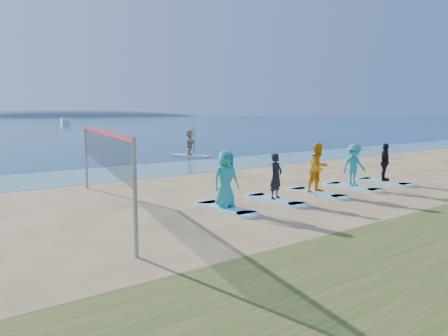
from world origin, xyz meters
TOP-DOWN VIEW (x-y plane):
  - ground at (0.00, 0.00)m, footprint 600.00×600.00m
  - shallow_water at (0.00, 10.50)m, footprint 600.00×600.00m
  - island_ridge at (95.00, 300.00)m, footprint 220.00×56.00m
  - volleyball_net at (-5.29, 2.70)m, footprint 2.25×8.83m
  - paddleboard at (5.83, 15.13)m, footprint 1.53×3.07m
  - paddleboarder at (5.83, 15.13)m, footprint 1.09×1.64m
  - boat_offshore_b at (25.08, 102.85)m, footprint 2.73×5.38m
  - surfboard_0 at (-2.18, 0.74)m, footprint 0.70×2.20m
  - student_0 at (-2.18, 0.74)m, footprint 0.89×0.61m
  - surfboard_1 at (-0.05, 0.74)m, footprint 0.70×2.20m
  - student_1 at (-0.05, 0.74)m, footprint 0.63×0.50m
  - surfboard_2 at (2.08, 0.74)m, footprint 0.70×2.20m
  - student_2 at (2.08, 0.74)m, footprint 0.93×0.76m
  - surfboard_3 at (4.21, 0.74)m, footprint 0.70×2.20m
  - student_3 at (4.21, 0.74)m, footprint 1.18×0.84m
  - surfboard_4 at (6.34, 0.74)m, footprint 0.70×2.20m
  - student_4 at (6.34, 0.74)m, footprint 1.01×0.68m

SIDE VIEW (x-z plane):
  - ground at x=0.00m, z-range 0.00..0.00m
  - island_ridge at x=95.00m, z-range -9.00..9.00m
  - boat_offshore_b at x=25.08m, z-range -0.76..0.76m
  - shallow_water at x=0.00m, z-range 0.01..0.01m
  - surfboard_0 at x=-2.18m, z-range 0.00..0.09m
  - surfboard_1 at x=-0.05m, z-range 0.00..0.09m
  - surfboard_2 at x=2.08m, z-range 0.00..0.09m
  - surfboard_3 at x=4.21m, z-range 0.00..0.09m
  - surfboard_4 at x=6.34m, z-range 0.00..0.09m
  - paddleboard at x=5.83m, z-range 0.00..0.12m
  - student_1 at x=-0.05m, z-range 0.09..1.62m
  - student_4 at x=6.34m, z-range 0.09..1.68m
  - student_3 at x=4.21m, z-range 0.09..1.75m
  - student_0 at x=-2.18m, z-range 0.09..1.83m
  - paddleboarder at x=5.83m, z-range 0.12..1.81m
  - student_2 at x=2.08m, z-range 0.09..1.89m
  - volleyball_net at x=-5.29m, z-range 0.65..3.15m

